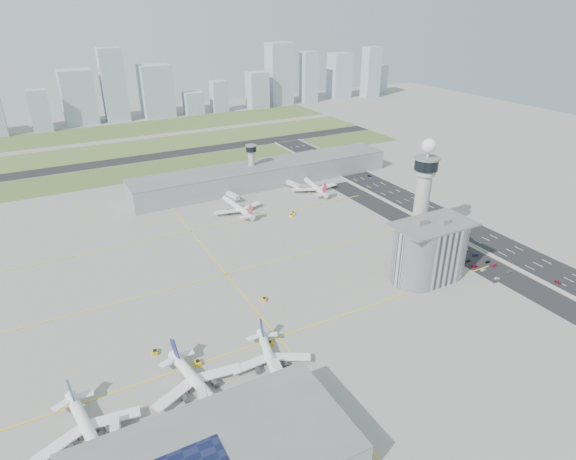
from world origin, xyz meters
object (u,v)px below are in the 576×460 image
car_hw_4 (315,159)px  car_lot_7 (494,265)px  car_lot_5 (444,248)px  car_hw_2 (370,176)px  car_lot_3 (468,261)px  car_hw_1 (434,212)px  jet_bridge_near_2 (285,389)px  tug_1 (155,352)px  airplane_near_b (198,380)px  car_lot_2 (475,266)px  car_lot_6 (509,271)px  car_hw_0 (558,282)px  jet_bridge_near_1 (207,419)px  airplane_near_c (271,357)px  car_lot_0 (497,278)px  car_lot_10 (465,249)px  airplane_far_a (237,204)px  tug_0 (198,362)px  car_lot_11 (459,246)px  jet_bridge_far_1 (288,183)px  car_lot_1 (484,270)px  car_lot_8 (488,262)px  tug_2 (269,343)px  car_lot_4 (453,252)px  jet_bridge_near_0 (116,455)px  control_tower (423,190)px  tug_4 (291,215)px  jet_bridge_far_0 (228,194)px  car_lot_9 (475,255)px  airplane_near_a (88,427)px  tug_5 (293,213)px  secondary_tower (252,162)px  tug_3 (264,299)px

car_hw_4 → car_lot_7: bearing=-101.5°
car_lot_5 → car_hw_2: car_lot_5 is taller
car_lot_3 → car_hw_1: 68.01m
jet_bridge_near_2 → tug_1: 58.38m
airplane_near_b → car_hw_4: size_ratio=12.35×
car_lot_2 → car_lot_6: (11.69, -12.81, -0.02)m
car_hw_0 → jet_bridge_near_1: bearing=172.3°
airplane_near_b → airplane_near_c: size_ratio=1.10×
tug_1 → car_lot_0: tug_1 is taller
tug_1 → car_lot_10: tug_1 is taller
airplane_far_a → car_lot_5: airplane_far_a is taller
tug_0 → car_lot_11: (168.77, 24.52, -0.36)m
jet_bridge_far_1 → car_lot_1: jet_bridge_far_1 is taller
car_lot_8 → car_lot_3: bearing=54.7°
tug_1 → car_lot_1: 173.63m
car_lot_8 → car_lot_11: (0.08, 21.51, 0.04)m
tug_0 → tug_2: bearing=177.1°
car_lot_2 → car_lot_3: 6.31m
car_lot_4 → car_hw_1: bearing=-30.3°
car_hw_0 → car_hw_4: (0.09, 241.34, -0.02)m
jet_bridge_near_0 → car_lot_1: 198.61m
car_lot_11 → tug_2: bearing=100.3°
control_tower → jet_bridge_far_1: (-20.00, 124.00, -32.19)m
jet_bridge_near_0 → car_hw_0: size_ratio=3.91×
tug_2 → tug_4: bearing=-7.2°
jet_bridge_near_1 → car_hw_4: size_ratio=4.06×
jet_bridge_far_0 → tug_4: bearing=16.3°
airplane_near_c → car_lot_9: airplane_near_c is taller
car_lot_11 → car_hw_0: size_ratio=1.17×
airplane_near_b → car_lot_5: size_ratio=10.64×
car_lot_4 → car_lot_9: (8.73, -8.29, -0.00)m
car_lot_0 → car_lot_10: size_ratio=0.79×
jet_bridge_near_2 → tug_1: bearing=48.5°
airplane_near_a → tug_5: bearing=122.0°
airplane_near_c → jet_bridge_far_0: size_ratio=2.77×
tug_1 → car_lot_2: size_ratio=0.75×
car_lot_2 → car_lot_9: 13.47m
jet_bridge_near_0 → car_lot_0: jet_bridge_near_0 is taller
secondary_tower → car_lot_5: bearing=-70.9°
car_lot_5 → car_lot_9: car_lot_5 is taller
car_lot_7 → jet_bridge_far_1: bearing=10.7°
tug_0 → car_lot_7: bearing=-178.0°
tug_4 → car_lot_8: 126.08m
jet_bridge_far_0 → tug_0: bearing=-35.7°
control_tower → tug_1: size_ratio=20.60×
car_lot_5 → car_lot_1: bearing=-178.9°
airplane_far_a → car_lot_1: 161.42m
secondary_tower → car_hw_4: secondary_tower is taller
tug_3 → car_lot_3: bearing=-152.6°
jet_bridge_near_2 → car_lot_4: (136.86, 51.23, -2.20)m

